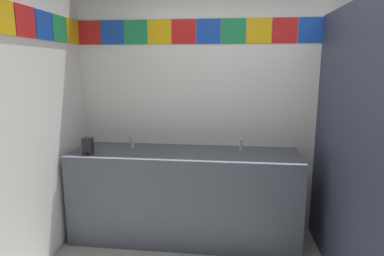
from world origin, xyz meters
TOP-DOWN VIEW (x-y plane):
  - wall_back at (0.00, 1.57)m, footprint 3.68×0.09m
  - vanity_counter at (-0.69, 1.22)m, footprint 2.19×0.61m
  - faucet_left at (-1.24, 1.31)m, footprint 0.04×0.10m
  - faucet_right at (-0.14, 1.31)m, footprint 0.04×0.10m
  - soap_dispenser at (-1.58, 1.03)m, footprint 0.09×0.09m
  - stall_divider at (0.77, 0.47)m, footprint 0.92×1.59m

SIDE VIEW (x-z plane):
  - vanity_counter at x=-0.69m, z-range 0.01..0.90m
  - faucet_left at x=-1.24m, z-range 0.87..1.01m
  - faucet_right at x=-0.14m, z-range 0.87..1.01m
  - soap_dispenser at x=-1.58m, z-range 0.89..1.05m
  - stall_divider at x=0.77m, z-range 0.00..2.17m
  - wall_back at x=0.00m, z-range 0.01..2.79m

